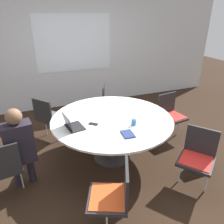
# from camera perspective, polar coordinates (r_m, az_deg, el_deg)

# --- Properties ---
(ground_plane) EXTENTS (16.00, 16.00, 0.00)m
(ground_plane) POSITION_cam_1_polar(r_m,az_deg,el_deg) (3.78, 0.00, -11.64)
(ground_plane) COLOR black
(wall_back) EXTENTS (8.00, 0.07, 2.70)m
(wall_back) POSITION_cam_1_polar(r_m,az_deg,el_deg) (5.54, -9.84, 15.29)
(wall_back) COLOR silver
(wall_back) RESTS_ON ground_plane
(conference_table) EXTENTS (1.88, 1.88, 0.74)m
(conference_table) POSITION_cam_1_polar(r_m,az_deg,el_deg) (3.44, 0.00, -3.37)
(conference_table) COLOR #333333
(conference_table) RESTS_ON ground_plane
(chair_0) EXTENTS (0.50, 0.48, 0.85)m
(chair_0) POSITION_cam_1_polar(r_m,az_deg,el_deg) (3.10, -26.65, -12.48)
(chair_0) COLOR #262628
(chair_0) RESTS_ON ground_plane
(chair_1) EXTENTS (0.56, 0.57, 0.85)m
(chair_1) POSITION_cam_1_polar(r_m,az_deg,el_deg) (2.46, 0.52, -20.49)
(chair_1) COLOR #262628
(chair_1) RESTS_ON ground_plane
(chair_2) EXTENTS (0.60, 0.60, 0.85)m
(chair_2) POSITION_cam_1_polar(r_m,az_deg,el_deg) (3.19, 21.49, -10.29)
(chair_2) COLOR #262628
(chair_2) RESTS_ON ground_plane
(chair_3) EXTENTS (0.50, 0.48, 0.85)m
(chair_3) POSITION_cam_1_polar(r_m,az_deg,el_deg) (4.27, 14.99, -0.14)
(chair_3) COLOR #262628
(chair_3) RESTS_ON ground_plane
(chair_4) EXTENTS (0.55, 0.56, 0.85)m
(chair_4) POSITION_cam_1_polar(r_m,az_deg,el_deg) (4.68, -0.62, 3.00)
(chair_4) COLOR #262628
(chair_4) RESTS_ON ground_plane
(chair_5) EXTENTS (0.60, 0.61, 0.85)m
(chair_5) POSITION_cam_1_polar(r_m,az_deg,el_deg) (4.18, -16.27, -0.84)
(chair_5) COLOR #262628
(chair_5) RESTS_ON ground_plane
(person_0) EXTENTS (0.39, 0.30, 1.20)m
(person_0) POSITION_cam_1_polar(r_m,az_deg,el_deg) (3.07, -23.07, -7.71)
(person_0) COLOR #231E28
(person_0) RESTS_ON ground_plane
(laptop) EXTENTS (0.28, 0.33, 0.21)m
(laptop) POSITION_cam_1_polar(r_m,az_deg,el_deg) (3.13, -10.47, -3.29)
(laptop) COLOR #232326
(laptop) RESTS_ON conference_table
(spiral_notebook) EXTENTS (0.16, 0.22, 0.02)m
(spiral_notebook) POSITION_cam_1_polar(r_m,az_deg,el_deg) (2.95, 4.15, -5.74)
(spiral_notebook) COLOR navy
(spiral_notebook) RESTS_ON conference_table
(coffee_cup) EXTENTS (0.07, 0.07, 0.09)m
(coffee_cup) POSITION_cam_1_polar(r_m,az_deg,el_deg) (3.18, 5.70, -2.65)
(coffee_cup) COLOR #33669E
(coffee_cup) RESTS_ON conference_table
(cell_phone) EXTENTS (0.15, 0.15, 0.01)m
(cell_phone) POSITION_cam_1_polar(r_m,az_deg,el_deg) (3.21, -4.91, -3.12)
(cell_phone) COLOR black
(cell_phone) RESTS_ON conference_table
(handbag) EXTENTS (0.36, 0.16, 0.28)m
(handbag) POSITION_cam_1_polar(r_m,az_deg,el_deg) (3.74, 22.18, -11.60)
(handbag) COLOR black
(handbag) RESTS_ON ground_plane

